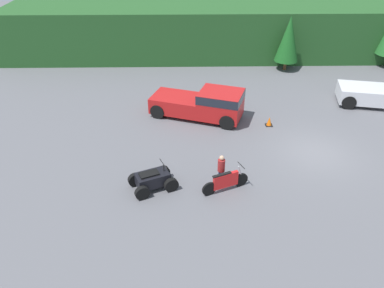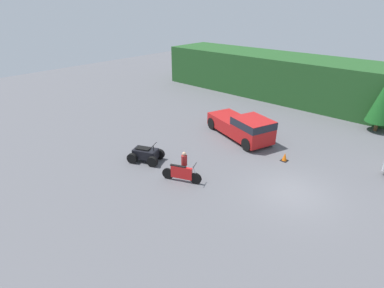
% 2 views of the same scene
% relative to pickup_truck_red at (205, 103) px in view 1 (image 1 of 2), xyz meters
% --- Properties ---
extents(ground_plane, '(80.00, 80.00, 0.00)m').
position_rel_pickup_truck_red_xyz_m(ground_plane, '(5.68, -4.08, -0.99)').
color(ground_plane, '#5B5B60').
extents(hillside_backdrop, '(44.00, 6.00, 4.18)m').
position_rel_pickup_truck_red_xyz_m(hillside_backdrop, '(5.68, 11.92, 1.10)').
color(hillside_backdrop, '#235123').
rests_on(hillside_backdrop, ground_plane).
extents(tree_left, '(1.86, 1.86, 4.23)m').
position_rel_pickup_truck_red_xyz_m(tree_left, '(6.86, 8.13, 1.49)').
color(tree_left, brown).
rests_on(tree_left, ground_plane).
extents(pickup_truck_red, '(5.93, 3.83, 1.86)m').
position_rel_pickup_truck_red_xyz_m(pickup_truck_red, '(0.00, 0.00, 0.00)').
color(pickup_truck_red, red).
rests_on(pickup_truck_red, ground_plane).
extents(dirt_bike, '(2.17, 1.09, 1.19)m').
position_rel_pickup_truck_red_xyz_m(dirt_bike, '(0.61, -7.14, -0.50)').
color(dirt_bike, black).
rests_on(dirt_bike, ground_plane).
extents(quad_atv, '(2.37, 1.98, 1.19)m').
position_rel_pickup_truck_red_xyz_m(quad_atv, '(-2.69, -6.92, -0.52)').
color(quad_atv, black).
rests_on(quad_atv, ground_plane).
extents(rider_person, '(0.42, 0.42, 1.62)m').
position_rel_pickup_truck_red_xyz_m(rider_person, '(0.43, -6.72, -0.11)').
color(rider_person, navy).
rests_on(rider_person, ground_plane).
extents(traffic_cone, '(0.42, 0.42, 0.55)m').
position_rel_pickup_truck_red_xyz_m(traffic_cone, '(3.81, -1.08, -0.74)').
color(traffic_cone, black).
rests_on(traffic_cone, ground_plane).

